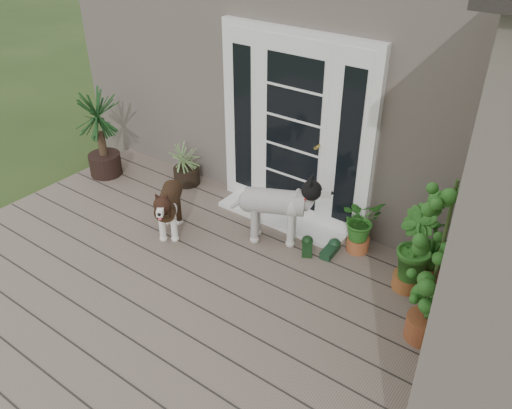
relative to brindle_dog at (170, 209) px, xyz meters
The scene contains 14 objects.
deck 1.55m from the brindle_dog, 44.76° to the right, with size 6.20×4.60×0.12m, color #6B5B4C.
house_main 3.55m from the brindle_dog, 71.39° to the left, with size 7.40×4.00×3.10m, color #665E54.
door_unit 1.63m from the brindle_dog, 52.47° to the left, with size 1.90×0.14×2.15m, color white.
door_step 1.31m from the brindle_dog, 47.00° to the left, with size 1.60×0.40×0.05m, color white.
brindle_dog is the anchor object (origin of this frame).
white_dog 1.16m from the brindle_dog, 28.83° to the left, with size 0.37×0.87×0.72m, color silver, non-canonical shape.
spider_plant 1.13m from the brindle_dog, 123.72° to the left, with size 0.56×0.56×0.60m, color #7C9058, non-canonical shape.
yucca 1.77m from the brindle_dog, 164.10° to the left, with size 0.80×0.80×1.16m, color black, non-canonical shape.
herb_a 2.07m from the brindle_dog, 26.87° to the left, with size 0.42×0.42×0.54m, color #1B6122.
herb_b 2.59m from the brindle_dog, 14.81° to the left, with size 0.44×0.44×0.66m, color #185317.
herb_c 2.79m from the brindle_dog, 19.61° to the left, with size 0.36×0.36×0.56m, color #1E5418.
sapling 2.92m from the brindle_dog, ahead, with size 0.48×0.48×1.63m, color #214C15, non-canonical shape.
clog_left 1.56m from the brindle_dog, 23.17° to the left, with size 0.15×0.32×0.10m, color black, non-canonical shape.
clog_right 1.81m from the brindle_dog, 23.21° to the left, with size 0.16×0.34×0.10m, color #14331C, non-canonical shape.
Camera 1 is at (2.56, -1.88, 3.51)m, focal length 36.55 mm.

